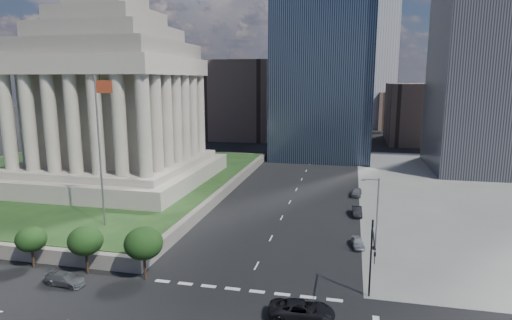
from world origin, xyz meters
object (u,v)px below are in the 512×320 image
(war_memorial, at_px, (112,79))
(flagpole, at_px, (100,143))
(parked_sedan_near, at_px, (358,242))
(traffic_signal_ne, at_px, (372,254))
(suv_grey, at_px, (66,279))
(parked_sedan_far, at_px, (356,192))
(parked_sedan_mid, at_px, (357,211))
(pickup_truck, at_px, (302,310))
(street_lamp_north, at_px, (376,214))

(war_memorial, bearing_deg, flagpole, -63.11)
(war_memorial, bearing_deg, parked_sedan_near, -23.30)
(flagpole, distance_m, parked_sedan_near, 35.86)
(traffic_signal_ne, distance_m, parked_sedan_near, 15.45)
(war_memorial, distance_m, flagpole, 28.16)
(war_memorial, relative_size, suv_grey, 8.73)
(traffic_signal_ne, bearing_deg, war_memorial, 143.58)
(war_memorial, xyz_separation_m, parked_sedan_near, (45.50, -19.60, -20.78))
(parked_sedan_far, bearing_deg, parked_sedan_mid, -85.40)
(parked_sedan_far, bearing_deg, suv_grey, -120.57)
(pickup_truck, bearing_deg, parked_sedan_far, -12.05)
(flagpole, xyz_separation_m, parked_sedan_far, (33.33, 29.69, -12.38))
(traffic_signal_ne, height_order, pickup_truck, traffic_signal_ne)
(flagpole, relative_size, traffic_signal_ne, 2.50)
(pickup_truck, relative_size, parked_sedan_near, 1.63)
(flagpole, xyz_separation_m, parked_sedan_near, (33.33, 4.40, -12.49))
(street_lamp_north, bearing_deg, suv_grey, -156.32)
(traffic_signal_ne, distance_m, suv_grey, 31.54)
(war_memorial, relative_size, parked_sedan_mid, 9.26)
(parked_sedan_mid, bearing_deg, traffic_signal_ne, -90.78)
(suv_grey, bearing_deg, traffic_signal_ne, -79.35)
(traffic_signal_ne, relative_size, parked_sedan_mid, 1.90)
(street_lamp_north, relative_size, parked_sedan_near, 2.73)
(traffic_signal_ne, relative_size, pickup_truck, 1.34)
(traffic_signal_ne, xyz_separation_m, suv_grey, (-31.09, -2.70, -4.60))
(parked_sedan_near, bearing_deg, street_lamp_north, -69.96)
(parked_sedan_near, bearing_deg, war_memorial, 148.50)
(war_memorial, relative_size, parked_sedan_far, 9.02)
(war_memorial, height_order, traffic_signal_ne, war_memorial)
(flagpole, distance_m, parked_sedan_far, 46.32)
(war_memorial, relative_size, parked_sedan_near, 10.66)
(street_lamp_north, relative_size, parked_sedan_mid, 2.37)
(pickup_truck, bearing_deg, flagpole, 58.21)
(suv_grey, relative_size, parked_sedan_mid, 1.06)
(street_lamp_north, height_order, pickup_truck, street_lamp_north)
(suv_grey, xyz_separation_m, parked_sedan_far, (30.09, 42.69, 0.09))
(street_lamp_north, distance_m, pickup_truck, 17.20)
(pickup_truck, distance_m, suv_grey, 25.04)
(traffic_signal_ne, height_order, parked_sedan_mid, traffic_signal_ne)
(flagpole, height_order, suv_grey, flagpole)
(street_lamp_north, distance_m, suv_grey, 35.21)
(flagpole, height_order, parked_sedan_near, flagpole)
(war_memorial, height_order, flagpole, war_memorial)
(flagpole, bearing_deg, street_lamp_north, 1.63)
(flagpole, relative_size, parked_sedan_far, 4.63)
(street_lamp_north, distance_m, parked_sedan_near, 6.35)
(street_lamp_north, bearing_deg, traffic_signal_ne, -94.19)
(suv_grey, relative_size, parked_sedan_near, 1.22)
(traffic_signal_ne, xyz_separation_m, parked_sedan_far, (-1.00, 40.00, -4.51))
(traffic_signal_ne, distance_m, pickup_truck, 8.37)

